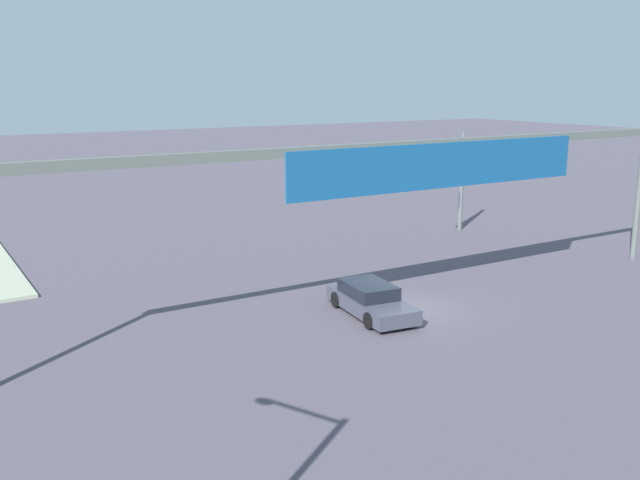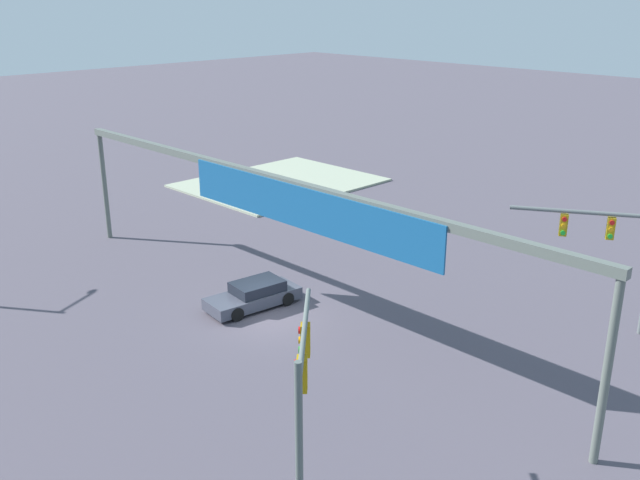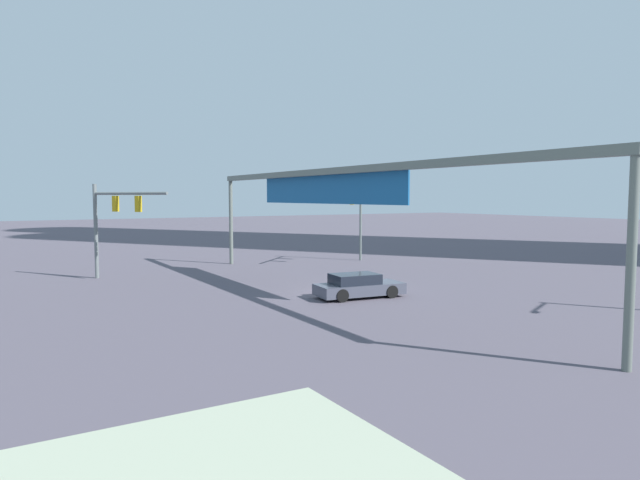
# 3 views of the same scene
# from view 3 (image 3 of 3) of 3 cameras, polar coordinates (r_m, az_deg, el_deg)

# --- Properties ---
(ground_plane) EXTENTS (216.32, 216.32, 0.00)m
(ground_plane) POSITION_cam_3_polar(r_m,az_deg,el_deg) (29.43, 2.79, -5.45)
(ground_plane) COLOR #514B57
(traffic_signal_near_corner) EXTENTS (3.89, 4.05, 6.16)m
(traffic_signal_near_corner) POSITION_cam_3_polar(r_m,az_deg,el_deg) (42.83, 3.83, 3.38)
(traffic_signal_near_corner) COLOR #5A6561
(traffic_signal_near_corner) RESTS_ON ground
(traffic_signal_opposite_side) EXTENTS (5.23, 3.24, 5.84)m
(traffic_signal_opposite_side) POSITION_cam_3_polar(r_m,az_deg,el_deg) (35.95, -20.49, 2.46)
(traffic_signal_opposite_side) COLOR slate
(traffic_signal_opposite_side) RESTS_ON ground
(overhead_sign_gantry) EXTENTS (30.62, 0.43, 6.58)m
(overhead_sign_gantry) POSITION_cam_3_polar(r_m,az_deg,el_deg) (29.36, 1.66, 5.66)
(overhead_sign_gantry) COLOR #5D665F
(overhead_sign_gantry) RESTS_ON ground
(sedan_car_approaching) EXTENTS (2.31, 4.64, 1.21)m
(sedan_car_approaching) POSITION_cam_3_polar(r_m,az_deg,el_deg) (28.11, 3.93, -4.74)
(sedan_car_approaching) COLOR #424552
(sedan_car_approaching) RESTS_ON ground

